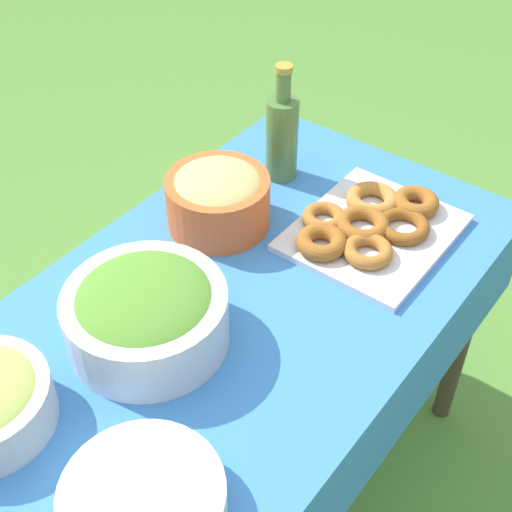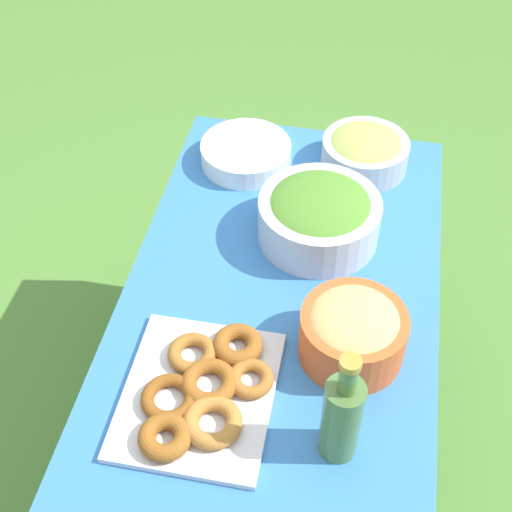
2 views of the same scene
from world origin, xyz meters
TOP-DOWN VIEW (x-y plane):
  - ground_plane at (0.00, 0.00)m, footprint 14.00×14.00m
  - picnic_table at (0.00, 0.00)m, footprint 1.26×0.73m
  - salad_bowl at (0.19, -0.06)m, footprint 0.30×0.30m
  - pasta_bowl at (-0.16, -0.18)m, footprint 0.23×0.23m
  - donut_platter at (-0.33, 0.11)m, footprint 0.37×0.32m
  - plate_stack at (0.44, 0.18)m, footprint 0.25×0.25m
  - olive_oil_bottle at (-0.39, -0.17)m, footprint 0.08×0.08m

SIDE VIEW (x-z plane):
  - ground_plane at x=0.00m, z-range 0.00..0.00m
  - picnic_table at x=0.00m, z-range 0.27..1.03m
  - donut_platter at x=-0.33m, z-range 0.76..0.81m
  - plate_stack at x=0.44m, z-range 0.76..0.82m
  - salad_bowl at x=0.19m, z-range 0.76..0.90m
  - pasta_bowl at x=-0.16m, z-range 0.77..0.90m
  - olive_oil_bottle at x=-0.39m, z-range 0.73..1.02m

